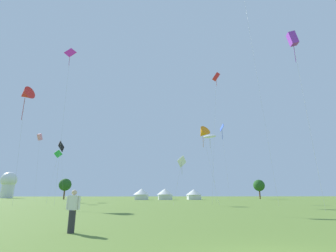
% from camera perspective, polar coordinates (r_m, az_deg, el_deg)
% --- Properties ---
extents(kite_blue_diamond, '(0.86, 3.07, 18.26)m').
position_cam_1_polar(kite_blue_diamond, '(62.16, 12.14, -0.61)').
color(kite_blue_diamond, blue).
rests_on(kite_blue_diamond, ground).
extents(kite_red_box, '(2.63, 1.06, 22.64)m').
position_cam_1_polar(kite_red_box, '(46.54, 10.87, 10.82)').
color(kite_red_box, red).
rests_on(kite_red_box, ground).
extents(kite_white_parafoil, '(2.78, 2.23, 13.14)m').
position_cam_1_polar(kite_white_parafoil, '(50.65, 9.45, -2.36)').
color(kite_white_parafoil, white).
rests_on(kite_white_parafoil, ground).
extents(kite_purple_box, '(1.21, 1.13, 19.80)m').
position_cam_1_polar(kite_purple_box, '(33.98, 26.42, 17.23)').
color(kite_purple_box, purple).
rests_on(kite_purple_box, ground).
extents(kite_white_diamond, '(2.26, 1.27, 7.43)m').
position_cam_1_polar(kite_white_diamond, '(39.38, 3.14, -8.17)').
color(kite_white_diamond, white).
rests_on(kite_white_diamond, ground).
extents(kite_magenta_diamond, '(2.29, 2.16, 27.30)m').
position_cam_1_polar(kite_magenta_diamond, '(49.97, -21.35, 14.77)').
color(kite_magenta_diamond, '#E02DA3').
rests_on(kite_magenta_diamond, ground).
extents(kite_red_delta, '(2.85, 2.74, 17.95)m').
position_cam_1_polar(kite_red_delta, '(45.67, -29.63, 6.23)').
color(kite_red_delta, red).
rests_on(kite_red_delta, ground).
extents(kite_green_diamond, '(1.45, 2.14, 9.87)m').
position_cam_1_polar(kite_green_diamond, '(52.95, -23.70, -5.97)').
color(kite_green_diamond, green).
rests_on(kite_green_diamond, ground).
extents(kite_pink_box, '(1.87, 2.07, 16.23)m').
position_cam_1_polar(kite_pink_box, '(70.37, -27.09, -2.27)').
color(kite_pink_box, pink).
rests_on(kite_pink_box, ground).
extents(kite_black_diamond, '(2.44, 2.86, 14.05)m').
position_cam_1_polar(kite_black_diamond, '(65.44, -23.07, -4.31)').
color(kite_black_diamond, black).
rests_on(kite_black_diamond, ground).
extents(kite_orange_delta, '(3.11, 2.63, 11.63)m').
position_cam_1_polar(kite_orange_delta, '(38.62, 7.92, -1.64)').
color(kite_orange_delta, orange).
rests_on(kite_orange_delta, ground).
extents(person_spectator, '(0.57, 0.33, 1.73)m').
position_cam_1_polar(person_spectator, '(11.84, -20.84, -17.67)').
color(person_spectator, '#2D2D33').
rests_on(person_spectator, ground).
extents(festival_tent_center, '(4.92, 4.92, 3.20)m').
position_cam_1_polar(festival_tent_center, '(77.70, -5.99, -15.01)').
color(festival_tent_center, white).
rests_on(festival_tent_center, ground).
extents(festival_tent_right, '(4.97, 4.97, 3.23)m').
position_cam_1_polar(festival_tent_right, '(77.93, -0.67, -15.07)').
color(festival_tent_right, white).
rests_on(festival_tent_right, ground).
extents(festival_tent_left, '(4.69, 4.69, 3.05)m').
position_cam_1_polar(festival_tent_left, '(79.08, 5.86, -15.07)').
color(festival_tent_left, white).
rests_on(festival_tent_left, ground).
extents(observatory_dome, '(6.40, 6.40, 10.80)m').
position_cam_1_polar(observatory_dome, '(129.07, -32.48, -10.95)').
color(observatory_dome, white).
rests_on(observatory_dome, ground).
extents(tree_distant_left, '(3.81, 3.81, 6.42)m').
position_cam_1_polar(tree_distant_left, '(88.02, -22.32, -12.23)').
color(tree_distant_left, brown).
rests_on(tree_distant_left, ground).
extents(tree_distant_right, '(3.84, 3.84, 6.42)m').
position_cam_1_polar(tree_distant_right, '(93.66, 19.95, -12.58)').
color(tree_distant_right, brown).
rests_on(tree_distant_right, ground).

